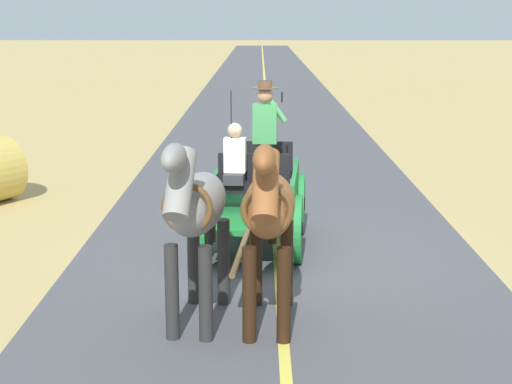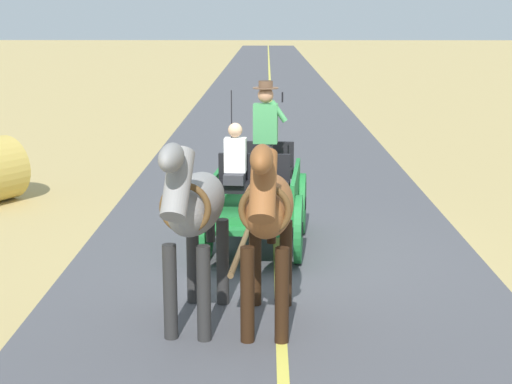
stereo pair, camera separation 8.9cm
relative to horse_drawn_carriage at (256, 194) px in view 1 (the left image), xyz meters
The scene contains 6 objects.
ground_plane 0.98m from the horse_drawn_carriage, 124.90° to the left, with size 200.00×200.00×0.00m, color tan.
road_surface 0.97m from the horse_drawn_carriage, 124.90° to the left, with size 5.83×160.00×0.01m, color #4C4C51.
road_centre_stripe 0.97m from the horse_drawn_carriage, 124.90° to the left, with size 0.12×160.00×0.00m, color #DBCC4C.
horse_drawn_carriage is the anchor object (origin of this frame).
horse_near_side 3.10m from the horse_drawn_carriage, 92.87° to the left, with size 0.65×2.13×2.21m.
horse_off_side 3.10m from the horse_drawn_carriage, 77.88° to the left, with size 0.76×2.15×2.21m.
Camera 1 is at (0.26, 10.76, 3.39)m, focal length 54.62 mm.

